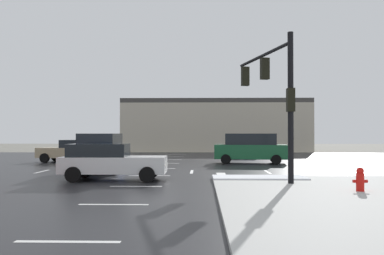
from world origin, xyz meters
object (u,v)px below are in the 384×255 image
Objects in this scene: fire_hydrant at (360,179)px; suv_blue at (101,152)px; traffic_signal_mast at (274,86)px; sedan_navy at (252,148)px; suv_green at (251,148)px; sedan_white at (110,161)px; sedan_tan at (73,150)px.

suv_blue is at bearing 143.46° from fire_hydrant.
traffic_signal_mast is 1.25× the size of sedan_navy.
suv_blue reaches higher than fire_hydrant.
traffic_signal_mast is 5.49m from fire_hydrant.
traffic_signal_mast reaches higher than fire_hydrant.
fire_hydrant is 14.23m from suv_green.
suv_green is (7.32, 10.06, 0.24)m from sedan_white.
fire_hydrant is (2.22, -3.58, -3.52)m from traffic_signal_mast.
sedan_navy is 14.71m from sedan_tan.
suv_green is (-1.91, 14.09, 0.55)m from fire_hydrant.
traffic_signal_mast reaches higher than suv_blue.
traffic_signal_mast is at bearing 140.60° from sedan_tan.
fire_hydrant is at bearing -129.34° from suv_blue.
sedan_navy is 7.14m from suv_green.
sedan_navy is (-0.93, 21.15, 0.32)m from fire_hydrant.
suv_blue reaches higher than sedan_navy.
sedan_white and sedan_tan have the same top height.
traffic_signal_mast reaches higher than sedan_white.
sedan_tan is at bearing 24.50° from suv_blue.
sedan_navy reaches higher than fire_hydrant.
fire_hydrant is 10.08m from sedan_white.
sedan_tan is 12.50m from suv_green.
suv_blue reaches higher than sedan_tan.
suv_green is at bearing 179.33° from sedan_tan.
suv_blue is (-10.59, 7.85, 0.55)m from fire_hydrant.
suv_blue is at bearing -121.14° from sedan_navy.
suv_green reaches higher than sedan_navy.
sedan_navy and sedan_white have the same top height.
traffic_signal_mast is 1.27× the size of sedan_white.
traffic_signal_mast reaches higher than sedan_navy.
traffic_signal_mast is 17.91m from sedan_navy.
suv_green is (0.31, 10.51, -2.97)m from traffic_signal_mast.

